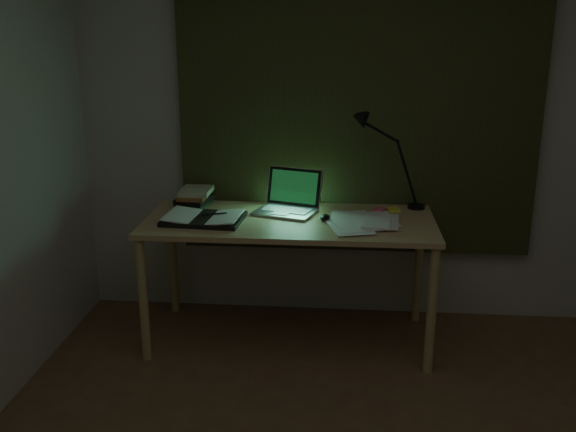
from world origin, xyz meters
name	(u,v)px	position (x,y,z in m)	size (l,w,h in m)	color
wall_back	(357,125)	(0.00, 2.00, 1.25)	(3.50, 0.00, 2.50)	beige
curtain	(358,93)	(0.00, 1.96, 1.45)	(2.20, 0.06, 2.00)	#2F3319
desk	(290,280)	(-0.38, 1.55, 0.38)	(1.68, 0.73, 0.77)	tan
laptop	(285,193)	(-0.42, 1.66, 0.89)	(0.35, 0.39, 0.25)	#BCBCC1
open_textbook	(204,218)	(-0.87, 1.47, 0.78)	(0.44, 0.32, 0.04)	white
book_stack	(195,197)	(-0.99, 1.77, 0.82)	(0.18, 0.22, 0.12)	white
loose_papers	(367,223)	(0.06, 1.48, 0.78)	(0.35, 0.37, 0.02)	white
mouse	(325,217)	(-0.18, 1.55, 0.78)	(0.06, 0.09, 0.03)	black
sticky_yellow	(393,209)	(0.23, 1.78, 0.77)	(0.07, 0.07, 0.01)	#FDFF35
sticky_pink	(379,209)	(0.14, 1.77, 0.77)	(0.07, 0.07, 0.02)	#F65F7F
desk_lamp	(419,163)	(0.37, 1.85, 1.05)	(0.38, 0.30, 0.57)	black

